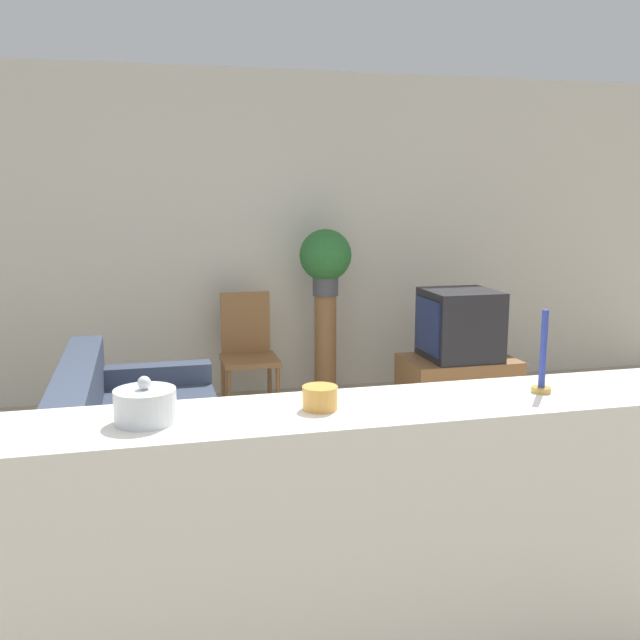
{
  "coord_description": "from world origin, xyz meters",
  "views": [
    {
      "loc": [
        -0.59,
        -2.57,
        1.73
      ],
      "look_at": [
        0.57,
        2.08,
        0.85
      ],
      "focal_mm": 40.0,
      "sensor_mm": 36.0,
      "label": 1
    }
  ],
  "objects_px": {
    "wooden_chair": "(248,347)",
    "potted_plant": "(325,258)",
    "television": "(459,324)",
    "decorative_bowl": "(145,405)",
    "couch": "(138,451)"
  },
  "relations": [
    {
      "from": "wooden_chair",
      "to": "potted_plant",
      "type": "bearing_deg",
      "value": 2.03
    },
    {
      "from": "couch",
      "to": "television",
      "type": "relative_size",
      "value": 3.31
    },
    {
      "from": "wooden_chair",
      "to": "potted_plant",
      "type": "height_order",
      "value": "potted_plant"
    },
    {
      "from": "potted_plant",
      "to": "television",
      "type": "bearing_deg",
      "value": -32.85
    },
    {
      "from": "wooden_chair",
      "to": "decorative_bowl",
      "type": "relative_size",
      "value": 4.77
    },
    {
      "from": "couch",
      "to": "wooden_chair",
      "type": "relative_size",
      "value": 1.95
    },
    {
      "from": "television",
      "to": "potted_plant",
      "type": "distance_m",
      "value": 1.19
    },
    {
      "from": "wooden_chair",
      "to": "decorative_bowl",
      "type": "bearing_deg",
      "value": -103.36
    },
    {
      "from": "wooden_chair",
      "to": "potted_plant",
      "type": "distance_m",
      "value": 0.95
    },
    {
      "from": "couch",
      "to": "potted_plant",
      "type": "relative_size",
      "value": 3.31
    },
    {
      "from": "television",
      "to": "potted_plant",
      "type": "height_order",
      "value": "potted_plant"
    },
    {
      "from": "television",
      "to": "decorative_bowl",
      "type": "relative_size",
      "value": 2.81
    },
    {
      "from": "couch",
      "to": "wooden_chair",
      "type": "height_order",
      "value": "wooden_chair"
    },
    {
      "from": "television",
      "to": "wooden_chair",
      "type": "bearing_deg",
      "value": 160.02
    },
    {
      "from": "potted_plant",
      "to": "decorative_bowl",
      "type": "height_order",
      "value": "potted_plant"
    }
  ]
}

